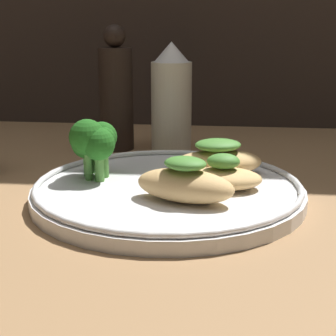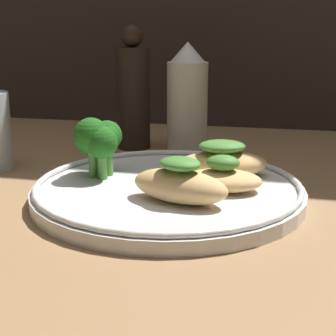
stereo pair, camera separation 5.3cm
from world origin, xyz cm
name	(u,v)px [view 1 (the left image)]	position (x,y,z in cm)	size (l,w,h in cm)	color
ground_plane	(168,204)	(0.00, 0.00, -0.50)	(180.00, 180.00, 1.00)	#936D47
plate	(168,190)	(0.00, 0.00, 0.99)	(28.30, 28.30, 2.00)	white
grilled_meat_front	(185,183)	(2.13, -4.43, 3.20)	(10.60, 7.15, 4.37)	tan
grilled_meat_middle	(223,177)	(5.66, -0.16, 2.71)	(8.13, 5.34, 3.67)	tan
grilled_meat_back	(218,160)	(5.01, 4.82, 3.14)	(11.08, 7.49, 4.12)	tan
broccoli_bunch	(94,141)	(-8.35, 2.30, 5.54)	(5.20, 5.98, 6.66)	#569942
sauce_bottle	(171,100)	(-1.97, 21.66, 7.36)	(5.77, 5.77, 15.39)	silver
pepper_grinder	(116,94)	(-9.94, 21.66, 8.00)	(4.84, 4.84, 17.66)	black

